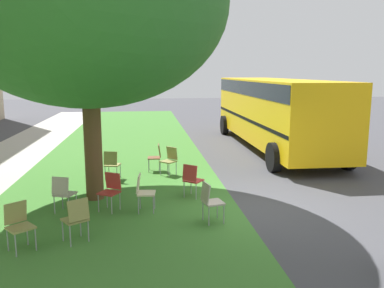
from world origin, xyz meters
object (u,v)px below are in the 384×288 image
(chair_2, at_px, (192,178))
(school_bus, at_px, (273,107))
(chair_6, at_px, (111,189))
(chair_8, at_px, (170,159))
(chair_5, at_px, (210,199))
(chair_7, at_px, (63,192))
(chair_0, at_px, (76,217))
(chair_3, at_px, (112,163))
(chair_1, at_px, (143,190))
(chair_4, at_px, (156,155))
(chair_9, at_px, (19,223))
(street_tree, at_px, (87,3))

(chair_2, height_order, school_bus, school_bus)
(chair_6, bearing_deg, chair_8, -27.00)
(chair_5, xyz_separation_m, chair_7, (0.95, 3.22, 0.00))
(chair_0, bearing_deg, chair_3, -3.97)
(chair_1, height_order, chair_4, same)
(chair_4, height_order, school_bus, school_bus)
(chair_0, relative_size, chair_6, 1.00)
(chair_1, bearing_deg, chair_3, 17.76)
(chair_0, height_order, chair_3, same)
(chair_0, relative_size, chair_4, 1.00)
(chair_0, height_order, chair_2, same)
(chair_4, relative_size, chair_5, 1.00)
(chair_5, bearing_deg, chair_1, 58.86)
(chair_5, xyz_separation_m, chair_8, (4.14, 0.59, 0.00))
(chair_2, relative_size, chair_9, 1.00)
(chair_2, height_order, chair_5, same)
(chair_8, bearing_deg, chair_6, 153.00)
(chair_0, height_order, chair_4, same)
(chair_1, distance_m, school_bus, 9.16)
(chair_3, bearing_deg, chair_8, -77.83)
(street_tree, distance_m, chair_2, 4.93)
(chair_2, xyz_separation_m, chair_9, (-2.66, 3.46, 0.00))
(chair_0, xyz_separation_m, chair_3, (4.49, -0.31, 0.00))
(street_tree, distance_m, chair_5, 5.39)
(chair_2, xyz_separation_m, school_bus, (6.37, -4.20, 1.24))
(chair_5, xyz_separation_m, chair_6, (1.05, 2.17, 0.00))
(chair_3, relative_size, school_bus, 0.08)
(chair_9, bearing_deg, school_bus, -40.30)
(chair_2, relative_size, chair_4, 1.00)
(chair_3, relative_size, chair_7, 1.00)
(chair_9, bearing_deg, chair_2, -52.44)
(chair_2, relative_size, chair_5, 1.00)
(chair_9, xyz_separation_m, school_bus, (9.03, -7.66, 1.24))
(chair_1, relative_size, chair_3, 1.00)
(chair_1, bearing_deg, chair_4, -6.24)
(chair_2, height_order, chair_6, same)
(street_tree, distance_m, chair_7, 4.43)
(chair_7, relative_size, chair_9, 1.00)
(school_bus, bearing_deg, chair_1, 143.21)
(chair_0, bearing_deg, chair_4, -17.07)
(chair_0, relative_size, chair_1, 1.00)
(chair_8, relative_size, chair_9, 1.00)
(chair_8, bearing_deg, chair_3, 102.17)
(chair_5, bearing_deg, chair_8, 8.15)
(chair_3, xyz_separation_m, chair_6, (-2.71, -0.18, 0.00))
(chair_2, xyz_separation_m, chair_4, (2.93, 0.82, 0.00))
(chair_1, bearing_deg, street_tree, 47.32)
(chair_6, bearing_deg, chair_1, -104.50)
(chair_4, bearing_deg, chair_7, 149.25)
(chair_0, bearing_deg, chair_6, -15.45)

